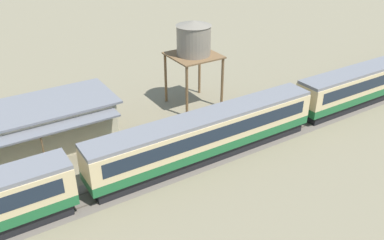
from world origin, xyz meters
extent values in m
plane|color=#7A7056|center=(0.00, 0.00, 0.00)|extent=(600.00, 600.00, 0.00)
cube|color=#1E6033|center=(1.17, -0.41, 1.30)|extent=(21.25, 2.80, 0.80)
cube|color=#D1B784|center=(1.17, -0.41, 2.75)|extent=(21.25, 2.80, 2.10)
cube|color=#192330|center=(1.17, -0.41, 2.85)|extent=(19.55, 2.84, 1.18)
cube|color=slate|center=(1.17, -0.41, 3.95)|extent=(21.25, 2.63, 0.30)
cube|color=black|center=(1.17, -0.41, 0.46)|extent=(20.40, 2.41, 0.88)
cylinder|color=black|center=(-5.85, -1.12, 0.45)|extent=(0.90, 0.18, 0.90)
cylinder|color=black|center=(-5.85, 0.31, 0.45)|extent=(0.90, 0.18, 0.90)
cube|color=#1E6033|center=(-21.06, -0.41, 1.30)|extent=(21.25, 2.80, 0.80)
cube|color=#D1B784|center=(-21.06, -0.41, 2.75)|extent=(21.25, 2.80, 2.10)
cube|color=#192330|center=(-21.06, -0.41, 2.85)|extent=(19.55, 2.84, 1.18)
cube|color=slate|center=(-21.06, -0.41, 3.95)|extent=(21.25, 2.63, 0.30)
cube|color=black|center=(-21.06, -0.41, 0.46)|extent=(20.40, 2.41, 0.88)
cylinder|color=black|center=(-14.05, -1.12, 0.45)|extent=(0.90, 0.18, 0.90)
cylinder|color=black|center=(-14.05, 0.31, 0.45)|extent=(0.90, 0.18, 0.90)
cylinder|color=black|center=(-28.07, -1.12, 0.45)|extent=(0.90, 0.18, 0.90)
cylinder|color=black|center=(-28.07, 0.31, 0.45)|extent=(0.90, 0.18, 0.90)
cylinder|color=black|center=(-36.28, -1.12, 0.45)|extent=(0.90, 0.18, 0.90)
cylinder|color=black|center=(-36.28, 0.31, 0.45)|extent=(0.90, 0.18, 0.90)
cube|color=#665B51|center=(-28.33, -0.41, 0.01)|extent=(160.07, 3.60, 0.01)
cube|color=#4C4238|center=(-28.33, -1.12, 0.02)|extent=(160.07, 0.12, 0.04)
cube|color=#4C4238|center=(-28.33, 0.31, 0.02)|extent=(160.07, 0.12, 0.04)
cube|color=#BCB293|center=(-33.32, 9.03, 1.91)|extent=(13.96, 5.86, 3.81)
cube|color=slate|center=(-33.32, 9.03, 3.91)|extent=(15.08, 6.33, 0.20)
cube|color=slate|center=(-33.32, 5.30, 3.41)|extent=(13.41, 1.60, 0.16)
cylinder|color=brown|center=(-33.32, 4.70, 1.67)|extent=(0.14, 0.14, 3.33)
cylinder|color=brown|center=(-14.19, 11.22, 2.74)|extent=(0.28, 0.28, 5.48)
cylinder|color=brown|center=(-18.55, 11.22, 2.74)|extent=(0.28, 0.28, 5.48)
cylinder|color=brown|center=(-14.19, 6.86, 2.74)|extent=(0.28, 0.28, 5.48)
cylinder|color=brown|center=(-18.55, 6.86, 2.74)|extent=(0.28, 0.28, 5.48)
cube|color=brown|center=(-16.37, 9.04, 5.56)|extent=(4.86, 4.86, 0.16)
cylinder|color=slate|center=(-16.37, 9.04, 7.16)|extent=(3.46, 3.46, 3.03)
cone|color=slate|center=(-16.37, 9.04, 8.92)|extent=(3.64, 3.64, 0.50)
camera|label=1|loc=(-37.91, -24.74, 19.41)|focal=38.00mm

